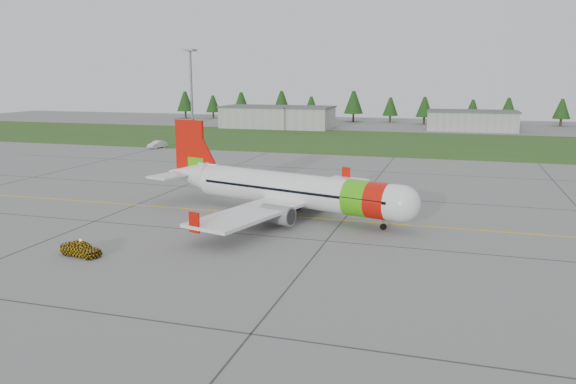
% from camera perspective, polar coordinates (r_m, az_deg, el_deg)
% --- Properties ---
extents(ground, '(320.00, 320.00, 0.00)m').
position_cam_1_polar(ground, '(55.27, -6.28, -4.12)').
color(ground, gray).
rests_on(ground, ground).
extents(aircraft, '(31.84, 30.03, 9.86)m').
position_cam_1_polar(aircraft, '(61.12, 0.19, 0.22)').
color(aircraft, white).
rests_on(aircraft, ground).
extents(follow_me_car, '(1.52, 1.71, 3.79)m').
position_cam_1_polar(follow_me_car, '(50.63, -20.39, -4.05)').
color(follow_me_car, '#CD9C0B').
rests_on(follow_me_car, ground).
extents(service_van, '(1.95, 1.88, 4.75)m').
position_cam_1_polar(service_van, '(122.55, -13.18, 5.47)').
color(service_van, silver).
rests_on(service_van, ground).
extents(grass_strip, '(320.00, 50.00, 0.03)m').
position_cam_1_polar(grass_strip, '(133.40, 7.60, 5.13)').
color(grass_strip, '#30561E').
rests_on(grass_strip, ground).
extents(taxi_guideline, '(120.00, 0.25, 0.02)m').
position_cam_1_polar(taxi_guideline, '(62.45, -3.42, -2.21)').
color(taxi_guideline, gold).
rests_on(taxi_guideline, ground).
extents(hangar_west, '(32.00, 14.00, 6.00)m').
position_cam_1_polar(hangar_west, '(167.29, -1.07, 7.57)').
color(hangar_west, '#A8A8A3').
rests_on(hangar_west, ground).
extents(hangar_east, '(24.00, 12.00, 5.20)m').
position_cam_1_polar(hangar_east, '(167.39, 18.19, 6.86)').
color(hangar_east, '#A8A8A3').
rests_on(hangar_east, ground).
extents(floodlight_mast, '(0.50, 0.50, 20.00)m').
position_cam_1_polar(floodlight_mast, '(119.40, -9.76, 9.12)').
color(floodlight_mast, slate).
rests_on(floodlight_mast, ground).
extents(treeline, '(160.00, 8.00, 10.00)m').
position_cam_1_polar(treeline, '(188.32, 10.42, 8.45)').
color(treeline, '#1C3F14').
rests_on(treeline, ground).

